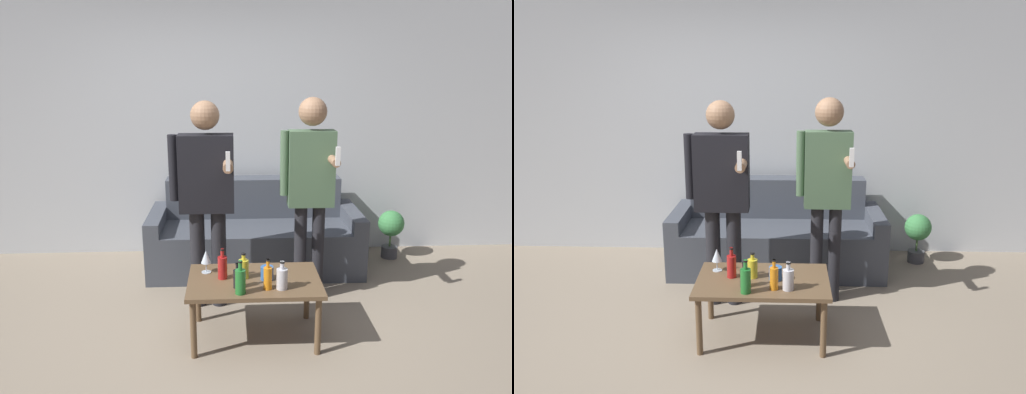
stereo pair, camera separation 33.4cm
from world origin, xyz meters
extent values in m
plane|color=gray|center=(0.00, 0.00, 0.00)|extent=(16.00, 16.00, 0.00)
cube|color=silver|center=(0.00, 2.05, 1.35)|extent=(8.00, 0.06, 2.70)
cube|color=#474C56|center=(0.35, 1.40, 0.22)|extent=(1.74, 0.60, 0.45)
cube|color=#474C56|center=(0.35, 1.81, 0.42)|extent=(1.74, 0.23, 0.85)
cube|color=#474C56|center=(-0.59, 1.51, 0.29)|extent=(0.14, 0.83, 0.58)
cube|color=#474C56|center=(1.29, 1.51, 0.29)|extent=(0.14, 0.83, 0.58)
cube|color=brown|center=(0.28, 0.21, 0.44)|extent=(0.95, 0.61, 0.03)
cylinder|color=brown|center=(-0.15, -0.04, 0.21)|extent=(0.04, 0.04, 0.42)
cylinder|color=brown|center=(0.70, -0.04, 0.21)|extent=(0.04, 0.04, 0.42)
cylinder|color=brown|center=(-0.15, 0.47, 0.21)|extent=(0.04, 0.04, 0.42)
cylinder|color=brown|center=(0.70, 0.47, 0.21)|extent=(0.04, 0.04, 0.42)
cylinder|color=yellow|center=(0.20, 0.24, 0.52)|extent=(0.07, 0.07, 0.14)
cylinder|color=yellow|center=(0.20, 0.24, 0.62)|extent=(0.03, 0.03, 0.05)
cylinder|color=black|center=(0.20, 0.24, 0.64)|extent=(0.03, 0.03, 0.01)
cylinder|color=black|center=(0.15, 0.08, 0.52)|extent=(0.06, 0.06, 0.13)
cylinder|color=black|center=(0.15, 0.08, 0.61)|extent=(0.02, 0.02, 0.05)
cylinder|color=black|center=(0.15, 0.08, 0.63)|extent=(0.03, 0.03, 0.01)
cylinder|color=orange|center=(0.36, 0.05, 0.53)|extent=(0.06, 0.06, 0.16)
cylinder|color=orange|center=(0.36, 0.05, 0.64)|extent=(0.02, 0.02, 0.06)
cylinder|color=black|center=(0.36, 0.05, 0.67)|extent=(0.03, 0.03, 0.01)
cylinder|color=#23752D|center=(0.17, -0.01, 0.54)|extent=(0.07, 0.07, 0.17)
cylinder|color=#23752D|center=(0.17, -0.01, 0.66)|extent=(0.03, 0.03, 0.07)
cylinder|color=black|center=(0.17, -0.01, 0.69)|extent=(0.03, 0.03, 0.01)
cylinder|color=#B21E1E|center=(0.05, 0.24, 0.54)|extent=(0.07, 0.07, 0.16)
cylinder|color=#B21E1E|center=(0.05, 0.24, 0.65)|extent=(0.03, 0.03, 0.06)
cylinder|color=black|center=(0.05, 0.24, 0.68)|extent=(0.03, 0.03, 0.01)
cylinder|color=silver|center=(0.46, 0.05, 0.53)|extent=(0.08, 0.08, 0.15)
cylinder|color=silver|center=(0.46, 0.05, 0.63)|extent=(0.03, 0.03, 0.06)
cylinder|color=black|center=(0.46, 0.05, 0.65)|extent=(0.03, 0.03, 0.01)
cylinder|color=silver|center=(-0.07, 0.36, 0.46)|extent=(0.07, 0.07, 0.01)
cylinder|color=silver|center=(-0.07, 0.36, 0.50)|extent=(0.01, 0.01, 0.07)
cone|color=silver|center=(-0.07, 0.36, 0.58)|extent=(0.08, 0.08, 0.10)
cylinder|color=#3366B2|center=(0.37, 0.21, 0.50)|extent=(0.09, 0.09, 0.10)
cylinder|color=#232328|center=(-0.16, 0.75, 0.41)|extent=(0.12, 0.12, 0.82)
cylinder|color=#232328|center=(0.01, 0.75, 0.41)|extent=(0.12, 0.12, 0.82)
cube|color=black|center=(-0.07, 0.75, 1.12)|extent=(0.43, 0.19, 0.61)
sphere|color=#9E7556|center=(-0.07, 0.75, 1.57)|extent=(0.22, 0.22, 0.22)
cylinder|color=black|center=(-0.33, 0.75, 1.17)|extent=(0.08, 0.08, 0.52)
cylinder|color=#9E7556|center=(0.10, 0.61, 1.21)|extent=(0.08, 0.28, 0.08)
cube|color=white|center=(0.10, 0.44, 1.27)|extent=(0.03, 0.03, 0.14)
cylinder|color=#232328|center=(0.69, 0.83, 0.41)|extent=(0.10, 0.10, 0.82)
cylinder|color=#232328|center=(0.84, 0.83, 0.41)|extent=(0.10, 0.10, 0.82)
cube|color=#4C6B4C|center=(0.77, 0.83, 1.13)|extent=(0.37, 0.16, 0.62)
sphere|color=#9E7556|center=(0.77, 0.83, 1.59)|extent=(0.23, 0.23, 0.23)
cylinder|color=#4C6B4C|center=(0.55, 0.83, 1.18)|extent=(0.07, 0.07, 0.53)
cylinder|color=#9E7556|center=(0.92, 0.70, 1.23)|extent=(0.07, 0.27, 0.07)
cube|color=white|center=(0.92, 0.54, 1.29)|extent=(0.03, 0.03, 0.14)
cylinder|color=#4C4C51|center=(1.76, 1.72, 0.06)|extent=(0.17, 0.17, 0.12)
cylinder|color=#476B38|center=(1.76, 1.72, 0.20)|extent=(0.02, 0.02, 0.16)
sphere|color=#428E4C|center=(1.76, 1.72, 0.37)|extent=(0.26, 0.26, 0.26)
camera|label=1|loc=(0.12, -3.09, 1.94)|focal=35.00mm
camera|label=2|loc=(0.45, -3.09, 1.94)|focal=35.00mm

